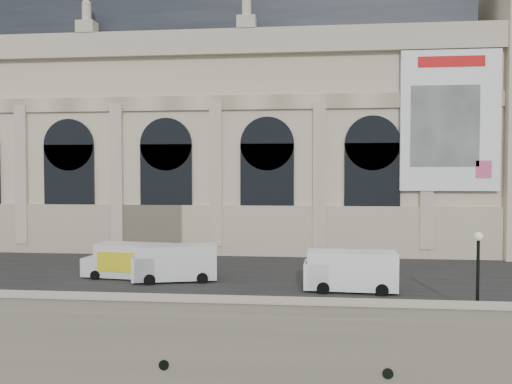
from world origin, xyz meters
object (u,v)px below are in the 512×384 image
at_px(box_truck, 129,261).
at_px(lamp_right, 478,275).
at_px(van_b, 171,263).
at_px(van_c, 346,271).

height_order(box_truck, lamp_right, lamp_right).
bearing_deg(van_b, box_truck, 168.49).
xyz_separation_m(box_truck, lamp_right, (23.15, -7.95, 1.01)).
bearing_deg(box_truck, van_c, -9.04).
height_order(van_c, box_truck, van_c).
relative_size(van_b, box_truck, 0.94).
bearing_deg(box_truck, van_b, -11.51).
bearing_deg(box_truck, lamp_right, -18.96).
height_order(van_b, van_c, van_c).
bearing_deg(lamp_right, box_truck, 161.04).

